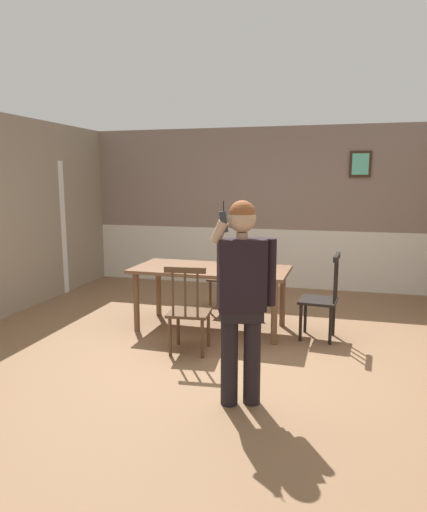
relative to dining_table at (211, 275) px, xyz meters
The scene contains 7 objects.
ground_plane 0.92m from the dining_table, 55.67° to the right, with size 6.97×6.97×0.00m, color #846042.
room_back_partition 2.60m from the dining_table, 81.93° to the left, with size 6.33×0.17×2.67m.
dining_table is the anchor object (origin of this frame).
chair_near_window 0.86m from the dining_table, 90.77° to the right, with size 0.46×0.46×0.95m.
chair_by_doorway 1.34m from the dining_table, ahead, with size 0.45×0.45×0.99m.
chair_at_table_head 0.85m from the dining_table, 88.73° to the left, with size 0.49×0.49×1.00m.
person_figure 1.97m from the dining_table, 67.23° to the right, with size 0.50×0.32×1.66m.
Camera 1 is at (1.11, -4.78, 1.83)m, focal length 32.48 mm.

